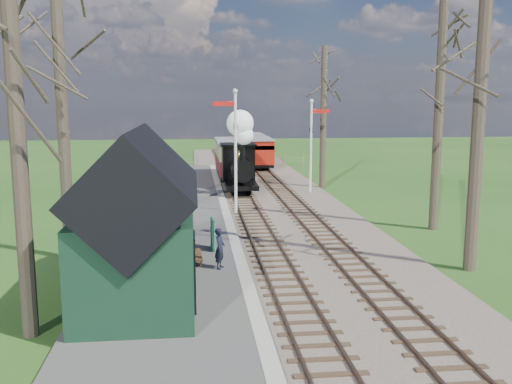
{
  "coord_description": "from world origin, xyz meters",
  "views": [
    {
      "loc": [
        -2.76,
        -11.77,
        5.76
      ],
      "look_at": [
        0.01,
        13.34,
        1.6
      ],
      "focal_mm": 40.0,
      "sensor_mm": 36.0,
      "label": 1
    }
  ],
  "objects_px": {
    "semaphore_far": "(312,139)",
    "red_carriage_a": "(259,152)",
    "semaphore_near": "(234,143)",
    "bench": "(192,251)",
    "person": "(220,248)",
    "station_shed": "(139,225)",
    "locomotive": "(240,158)",
    "red_carriage_b": "(252,146)",
    "sign_board": "(213,234)",
    "coach": "(233,157)"
  },
  "relations": [
    {
      "from": "coach",
      "to": "person",
      "type": "relative_size",
      "value": 5.78
    },
    {
      "from": "coach",
      "to": "sign_board",
      "type": "distance_m",
      "value": 19.41
    },
    {
      "from": "station_shed",
      "to": "red_carriage_a",
      "type": "distance_m",
      "value": 31.07
    },
    {
      "from": "sign_board",
      "to": "person",
      "type": "bearing_deg",
      "value": -86.32
    },
    {
      "from": "sign_board",
      "to": "bench",
      "type": "height_order",
      "value": "sign_board"
    },
    {
      "from": "station_shed",
      "to": "semaphore_near",
      "type": "height_order",
      "value": "semaphore_near"
    },
    {
      "from": "person",
      "to": "station_shed",
      "type": "bearing_deg",
      "value": 155.1
    },
    {
      "from": "station_shed",
      "to": "sign_board",
      "type": "bearing_deg",
      "value": 65.74
    },
    {
      "from": "semaphore_far",
      "to": "red_carriage_a",
      "type": "xyz_separation_m",
      "value": [
        -1.77,
        12.28,
        -1.92
      ]
    },
    {
      "from": "semaphore_near",
      "to": "bench",
      "type": "distance_m",
      "value": 9.44
    },
    {
      "from": "red_carriage_b",
      "to": "bench",
      "type": "height_order",
      "value": "red_carriage_b"
    },
    {
      "from": "semaphore_near",
      "to": "red_carriage_a",
      "type": "height_order",
      "value": "semaphore_near"
    },
    {
      "from": "person",
      "to": "bench",
      "type": "bearing_deg",
      "value": 66.42
    },
    {
      "from": "station_shed",
      "to": "red_carriage_a",
      "type": "height_order",
      "value": "station_shed"
    },
    {
      "from": "semaphore_near",
      "to": "red_carriage_a",
      "type": "relative_size",
      "value": 1.29
    },
    {
      "from": "coach",
      "to": "sign_board",
      "type": "relative_size",
      "value": 6.75
    },
    {
      "from": "semaphore_far",
      "to": "person",
      "type": "xyz_separation_m",
      "value": [
        -6.32,
        -15.54,
        -2.47
      ]
    },
    {
      "from": "semaphore_near",
      "to": "sign_board",
      "type": "xyz_separation_m",
      "value": [
        -1.33,
        -7.12,
        -2.84
      ]
    },
    {
      "from": "station_shed",
      "to": "red_carriage_b",
      "type": "distance_m",
      "value": 36.45
    },
    {
      "from": "semaphore_near",
      "to": "bench",
      "type": "bearing_deg",
      "value": -103.53
    },
    {
      "from": "semaphore_far",
      "to": "coach",
      "type": "bearing_deg",
      "value": 125.38
    },
    {
      "from": "semaphore_near",
      "to": "bench",
      "type": "xyz_separation_m",
      "value": [
        -2.09,
        -8.7,
        -3.02
      ]
    },
    {
      "from": "locomotive",
      "to": "person",
      "type": "height_order",
      "value": "locomotive"
    },
    {
      "from": "locomotive",
      "to": "sign_board",
      "type": "xyz_separation_m",
      "value": [
        -2.08,
        -13.21,
        -1.47
      ]
    },
    {
      "from": "semaphore_far",
      "to": "bench",
      "type": "bearing_deg",
      "value": -116.21
    },
    {
      "from": "station_shed",
      "to": "bench",
      "type": "height_order",
      "value": "station_shed"
    },
    {
      "from": "red_carriage_a",
      "to": "red_carriage_b",
      "type": "bearing_deg",
      "value": 90.0
    },
    {
      "from": "station_shed",
      "to": "locomotive",
      "type": "xyz_separation_m",
      "value": [
        4.29,
        18.09,
        -0.01
      ]
    },
    {
      "from": "coach",
      "to": "red_carriage_a",
      "type": "bearing_deg",
      "value": 66.99
    },
    {
      "from": "semaphore_near",
      "to": "locomotive",
      "type": "bearing_deg",
      "value": 82.91
    },
    {
      "from": "coach",
      "to": "red_carriage_b",
      "type": "xyz_separation_m",
      "value": [
        2.6,
        11.62,
        -0.22
      ]
    },
    {
      "from": "semaphore_near",
      "to": "person",
      "type": "xyz_separation_m",
      "value": [
        -1.17,
        -9.54,
        -2.74
      ]
    },
    {
      "from": "station_shed",
      "to": "sign_board",
      "type": "xyz_separation_m",
      "value": [
        2.2,
        4.88,
        -1.48
      ]
    },
    {
      "from": "red_carriage_b",
      "to": "semaphore_far",
      "type": "bearing_deg",
      "value": -84.3
    },
    {
      "from": "semaphore_near",
      "to": "person",
      "type": "bearing_deg",
      "value": -97.01
    },
    {
      "from": "person",
      "to": "semaphore_far",
      "type": "bearing_deg",
      "value": -3.31
    },
    {
      "from": "bench",
      "to": "semaphore_near",
      "type": "bearing_deg",
      "value": 76.47
    },
    {
      "from": "bench",
      "to": "sign_board",
      "type": "bearing_deg",
      "value": 64.14
    },
    {
      "from": "station_shed",
      "to": "locomotive",
      "type": "height_order",
      "value": "locomotive"
    },
    {
      "from": "bench",
      "to": "semaphore_far",
      "type": "bearing_deg",
      "value": 63.79
    },
    {
      "from": "semaphore_far",
      "to": "sign_board",
      "type": "xyz_separation_m",
      "value": [
        -6.47,
        -13.12,
        -2.57
      ]
    },
    {
      "from": "locomotive",
      "to": "red_carriage_a",
      "type": "height_order",
      "value": "locomotive"
    },
    {
      "from": "locomotive",
      "to": "coach",
      "type": "height_order",
      "value": "locomotive"
    },
    {
      "from": "red_carriage_a",
      "to": "sign_board",
      "type": "relative_size",
      "value": 4.13
    },
    {
      "from": "semaphore_near",
      "to": "person",
      "type": "relative_size",
      "value": 4.56
    },
    {
      "from": "sign_board",
      "to": "bench",
      "type": "relative_size",
      "value": 0.77
    },
    {
      "from": "coach",
      "to": "person",
      "type": "xyz_separation_m",
      "value": [
        -1.94,
        -21.7,
        -0.76
      ]
    },
    {
      "from": "semaphore_far",
      "to": "red_carriage_b",
      "type": "xyz_separation_m",
      "value": [
        -1.77,
        17.78,
        -1.92
      ]
    },
    {
      "from": "semaphore_near",
      "to": "red_carriage_a",
      "type": "bearing_deg",
      "value": 79.56
    },
    {
      "from": "sign_board",
      "to": "red_carriage_b",
      "type": "bearing_deg",
      "value": 81.36
    }
  ]
}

